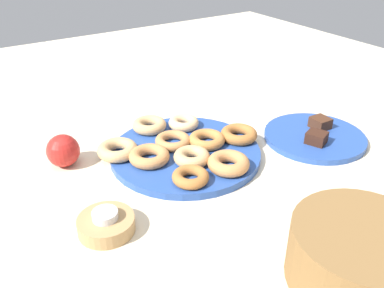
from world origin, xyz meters
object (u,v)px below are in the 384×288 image
Objects in this scene: donut_9 at (173,141)px; brownie_far at (316,138)px; donut_1 at (150,157)px; donut_8 at (117,150)px; donut_3 at (207,140)px; donut_4 at (190,177)px; donut_6 at (239,134)px; candle_holder at (106,224)px; donut_7 at (192,157)px; apple at (63,151)px; donut_0 at (149,125)px; donut_plate at (185,153)px; donut_5 at (228,163)px; brownie_near at (320,123)px; tealight at (105,215)px; donut_2 at (184,123)px; basket at (360,256)px; cake_plate at (314,137)px.

donut_9 is 1.89× the size of brownie_far.
donut_8 is at bearing -53.86° from donut_1.
donut_3 is 1.13× the size of donut_4.
donut_3 is 0.09m from donut_6.
donut_6 reaches higher than candle_holder.
donut_7 is at bearing 33.52° from donut_3.
donut_3 is 0.27m from brownie_far.
apple reaches higher than candle_holder.
donut_9 is at bearing -92.87° from donut_7.
donut_plate is at bearing 99.62° from donut_0.
brownie_near is at bearing -174.49° from donut_5.
donut_6 is at bearing 157.53° from donut_9.
donut_7 is 0.32m from brownie_far.
tealight is at bearing 24.02° from donut_3.
donut_8 is (0.21, 0.04, 0.00)m from donut_2.
donut_5 is 0.26m from donut_8.
donut_1 is at bearing 25.55° from donut_9.
donut_3 is at bearing 149.50° from donut_9.
basket is at bearing 48.44° from brownie_near.
brownie_far is at bearing 133.44° from donut_2.
brownie_near is (-0.04, -0.02, 0.02)m from cake_plate.
donut_0 reaches higher than donut_2.
donut_3 is 0.12m from donut_5.
donut_6 reaches higher than donut_4.
cake_plate is (-0.18, 0.08, -0.02)m from donut_6.
tealight reaches higher than donut_3.
donut_0 is at bearing -174.90° from apple.
donut_2 is at bearing -142.04° from tealight.
donut_1 is (0.10, 0.00, 0.02)m from donut_plate.
donut_8 is (0.21, -0.07, 0.00)m from donut_3.
donut_7 is at bearing 144.09° from apple.
brownie_far is 0.61× the size of apple.
donut_4 is (0.12, 0.22, -0.00)m from donut_2.
apple is (0.20, -0.24, 0.01)m from donut_4.
tealight is at bearing 0.64° from brownie_far.
donut_plate is at bearing 108.69° from donut_9.
donut_5 is 1.13× the size of donut_7.
donut_5 is 0.17m from donut_9.
basket is at bearing 131.94° from tealight.
brownie_near reaches higher than donut_3.
donut_6 is (-0.24, 0.02, -0.00)m from donut_1.
donut_8 is 2.04× the size of brownie_far.
donut_1 and brownie_near have the same top height.
basket is (0.12, 0.45, 0.02)m from donut_6.
donut_9 is 1.15× the size of apple.
donut_4 is 0.84× the size of donut_5.
basket is (0.34, 0.38, 0.02)m from brownie_near.
brownie_far is at bearing 175.58° from donut_5.
donut_0 is 1.01× the size of donut_9.
donut_0 is 0.40× the size of basket.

